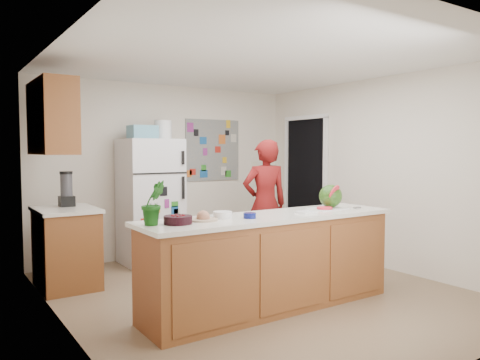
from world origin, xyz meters
TOP-DOWN VIEW (x-y plane):
  - floor at (0.00, 0.00)m, footprint 4.00×4.50m
  - wall_back at (0.00, 2.26)m, footprint 4.00×0.02m
  - wall_left at (-2.01, 0.00)m, footprint 0.02×4.50m
  - wall_right at (2.01, 0.00)m, footprint 0.02×4.50m
  - ceiling at (0.00, 0.00)m, footprint 4.00×4.50m
  - doorway at (1.99, 1.45)m, footprint 0.03×0.85m
  - peninsula_base at (-0.20, -0.50)m, footprint 2.60×0.62m
  - peninsula_top at (-0.20, -0.50)m, footprint 2.68×0.70m
  - side_counter_base at (-1.69, 1.35)m, footprint 0.60×0.80m
  - side_counter_top at (-1.69, 1.35)m, footprint 0.64×0.84m
  - upper_cabinets at (-1.82, 1.30)m, footprint 0.35×1.00m
  - refrigerator at (-0.45, 1.88)m, footprint 0.75×0.70m
  - fridge_top_bin at (-0.55, 1.88)m, footprint 0.35×0.28m
  - photo_collage at (0.75, 2.24)m, footprint 0.95×0.01m
  - person at (0.70, 0.81)m, footprint 0.70×0.54m
  - blender_appliance at (-1.64, 1.49)m, footprint 0.13×0.13m
  - cutting_board at (0.57, -0.48)m, footprint 0.39×0.30m
  - watermelon at (0.63, -0.46)m, footprint 0.25×0.25m
  - watermelon_slice at (0.48, -0.53)m, footprint 0.16×0.16m
  - cherry_bowl at (-1.20, -0.51)m, footprint 0.26×0.26m
  - white_bowl at (-0.70, -0.42)m, footprint 0.22×0.22m
  - cobalt_bowl at (-0.50, -0.57)m, footprint 0.15×0.15m
  - plate at (-0.93, -0.46)m, footprint 0.27×0.27m
  - paper_towel at (0.16, -0.59)m, footprint 0.18×0.16m
  - keys at (0.90, -0.60)m, footprint 0.10×0.06m
  - potted_plant at (-1.40, -0.45)m, footprint 0.21×0.17m

SIDE VIEW (x-z plane):
  - floor at x=0.00m, z-range -0.02..0.00m
  - side_counter_base at x=-1.69m, z-range 0.00..0.86m
  - peninsula_base at x=-0.20m, z-range 0.00..0.88m
  - person at x=0.70m, z-range 0.00..1.69m
  - refrigerator at x=-0.45m, z-range 0.00..1.70m
  - side_counter_top at x=-1.69m, z-range 0.86..0.90m
  - peninsula_top at x=-0.20m, z-range 0.88..0.92m
  - cutting_board at x=0.57m, z-range 0.92..0.93m
  - keys at x=0.90m, z-range 0.92..0.93m
  - plate at x=-0.93m, z-range 0.92..0.94m
  - paper_towel at x=0.16m, z-range 0.92..0.94m
  - watermelon_slice at x=0.48m, z-range 0.93..0.95m
  - cobalt_bowl at x=-0.50m, z-range 0.92..0.97m
  - white_bowl at x=-0.70m, z-range 0.92..0.98m
  - cherry_bowl at x=-1.20m, z-range 0.92..0.99m
  - doorway at x=1.99m, z-range 0.00..2.04m
  - watermelon at x=0.63m, z-range 0.93..1.18m
  - blender_appliance at x=-1.64m, z-range 0.90..1.28m
  - potted_plant at x=-1.40m, z-range 0.92..1.29m
  - wall_back at x=0.00m, z-range 0.00..2.50m
  - wall_left at x=-2.01m, z-range 0.00..2.50m
  - wall_right at x=2.01m, z-range 0.00..2.50m
  - photo_collage at x=0.75m, z-range 1.08..2.02m
  - fridge_top_bin at x=-0.55m, z-range 1.70..1.88m
  - upper_cabinets at x=-1.82m, z-range 1.50..2.30m
  - ceiling at x=0.00m, z-range 2.50..2.52m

